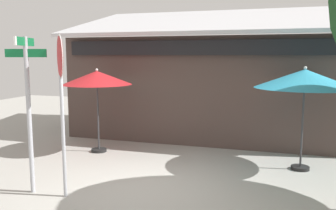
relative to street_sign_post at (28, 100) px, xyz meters
name	(u,v)px	position (x,y,z in m)	size (l,w,h in m)	color
ground_plane	(147,189)	(2.12, 0.99, -1.95)	(28.00, 28.00, 0.10)	#9E9B93
cafe_building	(212,83)	(2.42, 6.74, -0.12)	(9.55, 4.94, 4.59)	#473833
street_sign_post	(28,100)	(0.00, 0.00, 0.00)	(0.79, 0.84, 3.14)	#A8AAB2
stop_sign	(61,84)	(0.76, 0.00, 0.33)	(0.55, 0.64, 3.16)	#A8AAB2
patio_umbrella_crimson_left	(97,79)	(-0.21, 3.19, 0.22)	(1.98, 1.98, 2.41)	black
patio_umbrella_teal_center	(305,79)	(5.29, 3.19, 0.31)	(2.35, 2.35, 2.52)	black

